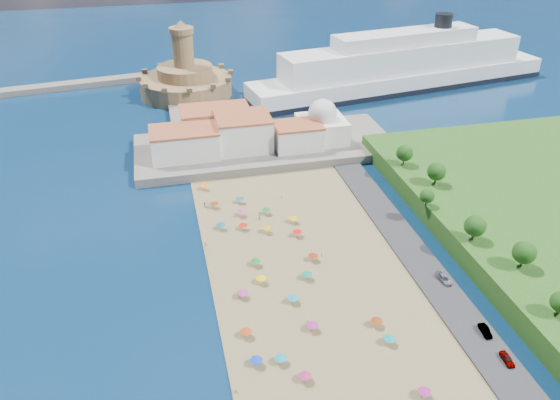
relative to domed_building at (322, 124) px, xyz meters
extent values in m
plane|color=#071938|center=(-30.00, -71.00, -8.97)|extent=(700.00, 700.00, 0.00)
cube|color=#59544C|center=(-20.00, 2.00, -7.47)|extent=(90.00, 36.00, 3.00)
cube|color=#59544C|center=(-42.00, 37.00, -7.77)|extent=(18.00, 70.00, 2.40)
cube|color=silver|center=(-48.00, -2.00, -1.47)|extent=(22.00, 14.00, 9.00)
cube|color=silver|center=(-28.00, 0.00, -0.47)|extent=(18.00, 16.00, 11.00)
cube|color=silver|center=(-10.00, -4.00, -1.97)|extent=(16.00, 12.00, 8.00)
cube|color=silver|center=(-36.00, 12.00, -0.97)|extent=(24.00, 14.00, 10.00)
cube|color=silver|center=(0.00, 0.00, -1.97)|extent=(16.00, 16.00, 8.00)
sphere|color=silver|center=(0.00, 0.00, 4.03)|extent=(10.00, 10.00, 10.00)
cylinder|color=silver|center=(0.00, 0.00, 7.83)|extent=(1.20, 1.20, 1.60)
cylinder|color=#9B794D|center=(-42.00, 67.00, -4.97)|extent=(40.00, 40.00, 8.00)
cylinder|color=#9B794D|center=(-42.00, 67.00, 1.53)|extent=(24.00, 24.00, 5.00)
cylinder|color=#9B794D|center=(-42.00, 67.00, 11.03)|extent=(9.00, 9.00, 14.00)
cylinder|color=#9B794D|center=(-42.00, 67.00, 19.23)|extent=(10.40, 10.40, 2.40)
cone|color=#9B794D|center=(-42.00, 67.00, 21.93)|extent=(6.00, 6.00, 3.00)
cube|color=black|center=(54.08, 53.33, -7.81)|extent=(146.67, 43.97, 2.33)
cube|color=silver|center=(54.08, 53.33, -4.65)|extent=(145.62, 43.42, 8.65)
cube|color=silver|center=(54.08, 53.33, 5.43)|extent=(116.55, 35.12, 11.53)
cube|color=silver|center=(54.08, 53.33, 14.08)|extent=(68.52, 23.81, 5.76)
cylinder|color=black|center=(73.06, 56.34, 19.84)|extent=(7.68, 7.68, 5.76)
cylinder|color=gray|center=(-44.32, -21.89, -7.72)|extent=(0.07, 0.07, 2.00)
cone|color=orange|center=(-44.32, -21.89, -6.82)|extent=(2.50, 2.50, 0.60)
cylinder|color=gray|center=(-42.34, -44.95, -7.72)|extent=(0.07, 0.07, 2.00)
cone|color=#0D5E7B|center=(-42.34, -44.95, -6.82)|extent=(2.50, 2.50, 0.60)
cylinder|color=gray|center=(-36.28, -70.19, -7.72)|extent=(0.07, 0.07, 2.00)
cone|color=yellow|center=(-36.28, -70.19, -6.82)|extent=(2.50, 2.50, 0.60)
cylinder|color=gray|center=(-28.85, -88.02, -7.72)|extent=(0.07, 0.07, 2.00)
cone|color=#9F2287|center=(-28.85, -88.02, -6.82)|extent=(2.50, 2.50, 0.60)
cylinder|color=gray|center=(-30.70, -78.66, -7.72)|extent=(0.07, 0.07, 2.00)
cone|color=teal|center=(-30.70, -78.66, -6.82)|extent=(2.50, 2.50, 0.60)
cylinder|color=gray|center=(-14.60, -95.44, -7.72)|extent=(0.07, 0.07, 2.00)
cone|color=#0F848B|center=(-14.60, -95.44, -6.82)|extent=(2.50, 2.50, 0.60)
cylinder|color=gray|center=(-36.23, -63.24, -7.72)|extent=(0.07, 0.07, 2.00)
cone|color=#147423|center=(-36.23, -63.24, -6.82)|extent=(2.50, 2.50, 0.60)
cylinder|color=gray|center=(-22.37, -46.34, -7.72)|extent=(0.07, 0.07, 2.00)
cone|color=#F0AC0D|center=(-22.37, -46.34, -6.82)|extent=(2.50, 2.50, 0.60)
cylinder|color=gray|center=(-25.34, -71.20, -7.72)|extent=(0.07, 0.07, 2.00)
cone|color=#0D7964|center=(-25.34, -71.20, -6.82)|extent=(2.50, 2.50, 0.60)
cylinder|color=gray|center=(-37.52, -95.39, -7.72)|extent=(0.07, 0.07, 2.00)
cone|color=teal|center=(-37.52, -95.39, -6.82)|extent=(2.50, 2.50, 0.60)
cylinder|color=gray|center=(-34.95, -32.35, -7.72)|extent=(0.07, 0.07, 2.00)
cone|color=#0F5D8E|center=(-34.95, -32.35, -6.82)|extent=(2.50, 2.50, 0.60)
cylinder|color=gray|center=(-42.30, -94.80, -7.72)|extent=(0.07, 0.07, 2.00)
cone|color=#0E37B6|center=(-42.30, -94.80, -6.82)|extent=(2.50, 2.50, 0.60)
cylinder|color=gray|center=(-34.04, -100.73, -7.72)|extent=(0.07, 0.07, 2.00)
cone|color=#A92457|center=(-34.04, -100.73, -6.82)|extent=(2.50, 2.50, 0.60)
cylinder|color=gray|center=(-15.21, -89.89, -7.72)|extent=(0.07, 0.07, 2.00)
cone|color=#8C320C|center=(-15.21, -89.89, -6.82)|extent=(2.50, 2.50, 0.60)
cylinder|color=gray|center=(-42.86, -86.69, -7.72)|extent=(0.07, 0.07, 2.00)
cone|color=#BB3D0E|center=(-42.86, -86.69, -6.82)|extent=(2.50, 2.50, 0.60)
cylinder|color=gray|center=(-35.81, -39.64, -7.72)|extent=(0.07, 0.07, 2.00)
cone|color=#C92B76|center=(-35.81, -39.64, -6.82)|extent=(2.50, 2.50, 0.60)
cylinder|color=gray|center=(-21.76, -64.45, -7.72)|extent=(0.07, 0.07, 2.00)
cone|color=maroon|center=(-21.76, -64.45, -6.82)|extent=(2.50, 2.50, 0.60)
cylinder|color=gray|center=(-13.71, -109.30, -7.72)|extent=(0.07, 0.07, 2.00)
cone|color=#9D2178|center=(-13.71, -109.30, -6.82)|extent=(2.50, 2.50, 0.60)
cylinder|color=gray|center=(-28.69, -40.17, -7.72)|extent=(0.07, 0.07, 2.00)
cone|color=#136E28|center=(-28.69, -40.17, -6.82)|extent=(2.50, 2.50, 0.60)
cylinder|color=gray|center=(-42.57, -33.36, -7.72)|extent=(0.07, 0.07, 2.00)
cone|color=#7A340B|center=(-42.57, -33.36, -6.82)|extent=(2.50, 2.50, 0.60)
cylinder|color=gray|center=(-30.53, -49.43, -7.72)|extent=(0.07, 0.07, 2.00)
cone|color=orange|center=(-30.53, -49.43, -6.82)|extent=(2.50, 2.50, 0.60)
cylinder|color=gray|center=(-22.92, -53.11, -7.72)|extent=(0.07, 0.07, 2.00)
cone|color=#F80B0D|center=(-22.92, -53.11, -6.82)|extent=(2.50, 2.50, 0.60)
cylinder|color=gray|center=(-41.48, -74.31, -7.72)|extent=(0.07, 0.07, 2.00)
cone|color=#B12589|center=(-41.48, -74.31, -6.82)|extent=(2.50, 2.50, 0.60)
cylinder|color=gray|center=(-36.43, -46.61, -7.72)|extent=(0.07, 0.07, 2.00)
cone|color=red|center=(-36.43, -46.61, -6.82)|extent=(2.50, 2.50, 0.60)
imported|color=tan|center=(-30.98, -42.57, -7.82)|extent=(1.01, 1.09, 1.80)
imported|color=tan|center=(-29.41, -86.17, -7.91)|extent=(0.89, 0.95, 1.63)
imported|color=tan|center=(-19.21, -63.09, -7.92)|extent=(0.41, 0.61, 1.61)
imported|color=tan|center=(-22.43, -33.34, -7.90)|extent=(1.06, 1.23, 1.65)
imported|color=tan|center=(-47.41, -52.22, -7.82)|extent=(1.21, 1.35, 1.82)
imported|color=tan|center=(-42.24, -74.02, -7.93)|extent=(0.83, 0.68, 1.59)
imported|color=tan|center=(-47.28, -100.41, -7.93)|extent=(0.67, 0.69, 1.60)
imported|color=tan|center=(-45.28, -31.92, -7.84)|extent=(1.12, 0.89, 1.77)
imported|color=gray|center=(6.00, -79.66, -7.57)|extent=(2.42, 5.00, 1.40)
imported|color=gray|center=(6.00, -97.48, -7.57)|extent=(1.91, 4.39, 1.40)
imported|color=gray|center=(6.00, -105.45, -7.57)|extent=(1.95, 4.22, 1.40)
cylinder|color=#382314|center=(19.31, -100.90, -1.74)|extent=(0.50, 0.50, 2.47)
cylinder|color=#382314|center=(21.53, -85.05, -1.48)|extent=(0.50, 0.50, 2.99)
sphere|color=#14380F|center=(21.53, -85.05, 1.21)|extent=(5.37, 5.37, 5.37)
cylinder|color=#382314|center=(16.55, -72.54, -1.49)|extent=(0.50, 0.50, 2.98)
sphere|color=#14380F|center=(16.55, -72.54, 1.19)|extent=(5.36, 5.36, 5.36)
cylinder|color=#382314|center=(12.75, -54.90, -1.85)|extent=(0.50, 0.50, 2.24)
sphere|color=#14380F|center=(12.75, -54.90, 0.17)|extent=(4.04, 4.04, 4.04)
cylinder|color=#382314|center=(20.86, -44.22, -1.47)|extent=(0.50, 0.50, 3.01)
sphere|color=#14380F|center=(20.86, -44.22, 1.24)|extent=(5.42, 5.42, 5.42)
cylinder|color=#382314|center=(17.24, -30.39, -1.53)|extent=(0.50, 0.50, 2.89)
sphere|color=#14380F|center=(17.24, -30.39, 1.07)|extent=(5.20, 5.20, 5.20)
camera|label=1|loc=(-55.20, -169.73, 73.84)|focal=35.00mm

